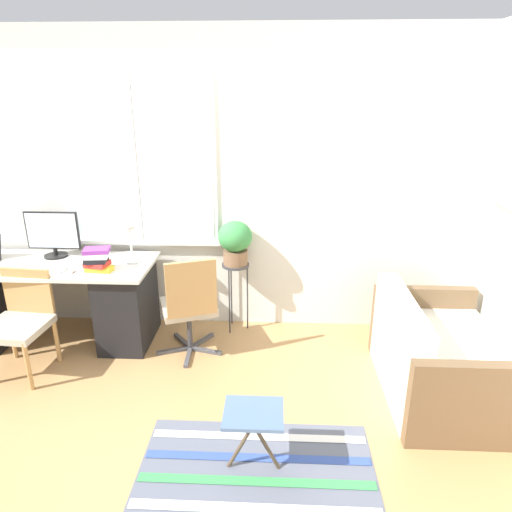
# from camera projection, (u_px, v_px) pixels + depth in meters

# --- Properties ---
(ground_plane) EXTENTS (14.00, 14.00, 0.00)m
(ground_plane) POSITION_uv_depth(u_px,v_px,m) (123.00, 361.00, 3.88)
(ground_plane) COLOR tan
(wall_back_with_window) EXTENTS (9.00, 0.12, 2.70)m
(wall_back_with_window) POSITION_uv_depth(u_px,v_px,m) (136.00, 185.00, 4.17)
(wall_back_with_window) COLOR silver
(wall_back_with_window) RESTS_ON ground_plane
(desk) EXTENTS (1.74, 0.72, 0.75)m
(desk) POSITION_uv_depth(u_px,v_px,m) (58.00, 300.00, 4.11)
(desk) COLOR beige
(desk) RESTS_ON ground_plane
(monitor) EXTENTS (0.48, 0.21, 0.42)m
(monitor) POSITION_uv_depth(u_px,v_px,m) (53.00, 234.00, 4.09)
(monitor) COLOR black
(monitor) RESTS_ON desk
(keyboard) EXTENTS (0.43, 0.14, 0.02)m
(keyboard) POSITION_uv_depth(u_px,v_px,m) (39.00, 270.00, 3.82)
(keyboard) COLOR silver
(keyboard) RESTS_ON desk
(mouse) EXTENTS (0.04, 0.07, 0.03)m
(mouse) POSITION_uv_depth(u_px,v_px,m) (72.00, 271.00, 3.79)
(mouse) COLOR silver
(mouse) RESTS_ON desk
(desk_lamp) EXTENTS (0.13, 0.13, 0.37)m
(desk_lamp) POSITION_uv_depth(u_px,v_px,m) (130.00, 232.00, 3.94)
(desk_lamp) COLOR white
(desk_lamp) RESTS_ON desk
(book_stack) EXTENTS (0.24, 0.19, 0.19)m
(book_stack) POSITION_uv_depth(u_px,v_px,m) (97.00, 260.00, 3.80)
(book_stack) COLOR yellow
(book_stack) RESTS_ON desk
(desk_chair_wooden) EXTENTS (0.49, 0.50, 0.82)m
(desk_chair_wooden) POSITION_uv_depth(u_px,v_px,m) (19.00, 320.00, 3.64)
(desk_chair_wooden) COLOR #B2844C
(desk_chair_wooden) RESTS_ON ground_plane
(office_chair_swivel) EXTENTS (0.58, 0.57, 0.92)m
(office_chair_swivel) POSITION_uv_depth(u_px,v_px,m) (189.00, 305.00, 3.84)
(office_chair_swivel) COLOR #47474C
(office_chair_swivel) RESTS_ON ground_plane
(couch_loveseat) EXTENTS (0.84, 1.24, 0.76)m
(couch_loveseat) POSITION_uv_depth(u_px,v_px,m) (439.00, 360.00, 3.40)
(couch_loveseat) COLOR white
(couch_loveseat) RESTS_ON ground_plane
(plant_stand) EXTENTS (0.25, 0.25, 0.67)m
(plant_stand) POSITION_uv_depth(u_px,v_px,m) (236.00, 272.00, 4.24)
(plant_stand) COLOR #333338
(plant_stand) RESTS_ON ground_plane
(potted_plant) EXTENTS (0.31, 0.31, 0.40)m
(potted_plant) POSITION_uv_depth(u_px,v_px,m) (235.00, 241.00, 4.13)
(potted_plant) COLOR brown
(potted_plant) RESTS_ON plant_stand
(floor_rug_striped) EXTENTS (1.43, 0.83, 0.01)m
(floor_rug_striped) POSITION_uv_depth(u_px,v_px,m) (257.00, 470.00, 2.77)
(floor_rug_striped) COLOR #565B6B
(floor_rug_striped) RESTS_ON ground_plane
(folding_stool) EXTENTS (0.35, 0.30, 0.42)m
(folding_stool) POSITION_uv_depth(u_px,v_px,m) (253.00, 418.00, 2.66)
(folding_stool) COLOR slate
(folding_stool) RESTS_ON ground_plane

